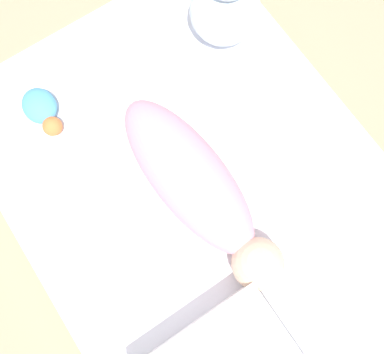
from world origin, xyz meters
name	(u,v)px	position (x,y,z in m)	size (l,w,h in m)	color
ground_plane	(196,193)	(0.00, 0.00, 0.00)	(12.00, 12.00, 0.00)	#9E8466
bed_mattress	(196,188)	(0.00, 0.00, 0.07)	(1.23, 0.95, 0.13)	white
swaddled_baby	(197,187)	(0.03, -0.02, 0.20)	(0.60, 0.21, 0.14)	pink
bunny_plush	(225,2)	(-0.35, 0.33, 0.26)	(0.20, 0.20, 0.39)	silver
turtle_plush	(42,110)	(-0.40, -0.24, 0.16)	(0.15, 0.09, 0.06)	#4C99C6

